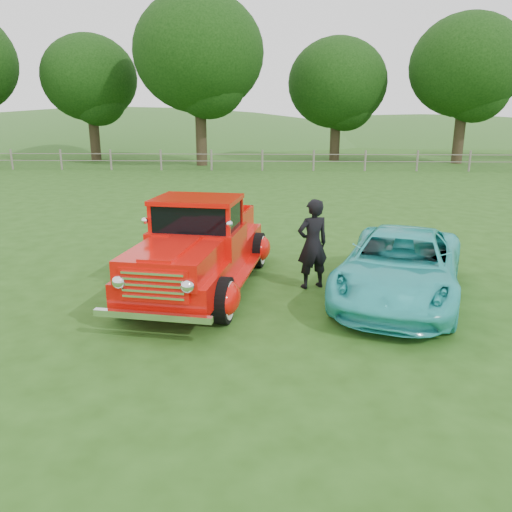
{
  "coord_description": "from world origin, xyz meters",
  "views": [
    {
      "loc": [
        0.75,
        -7.65,
        3.26
      ],
      "look_at": [
        0.42,
        1.2,
        0.72
      ],
      "focal_mm": 35.0,
      "sensor_mm": 36.0,
      "label": 1
    }
  ],
  "objects_px": {
    "tree_near_east": "(337,83)",
    "tree_mid_east": "(467,66)",
    "tree_near_west": "(199,53)",
    "tree_mid_west": "(90,78)",
    "man": "(313,244)",
    "teal_sedan": "(400,266)",
    "red_pickup": "(200,248)"
  },
  "relations": [
    {
      "from": "tree_mid_west",
      "to": "teal_sedan",
      "type": "distance_m",
      "value": 31.25
    },
    {
      "from": "tree_near_east",
      "to": "man",
      "type": "relative_size",
      "value": 4.81
    },
    {
      "from": "tree_near_west",
      "to": "man",
      "type": "bearing_deg",
      "value": -76.85
    },
    {
      "from": "tree_mid_west",
      "to": "tree_mid_east",
      "type": "height_order",
      "value": "tree_mid_east"
    },
    {
      "from": "tree_near_west",
      "to": "man",
      "type": "height_order",
      "value": "tree_near_west"
    },
    {
      "from": "man",
      "to": "tree_mid_west",
      "type": "bearing_deg",
      "value": -85.72
    },
    {
      "from": "tree_near_east",
      "to": "tree_mid_east",
      "type": "height_order",
      "value": "tree_mid_east"
    },
    {
      "from": "tree_near_east",
      "to": "red_pickup",
      "type": "xyz_separation_m",
      "value": [
        -5.66,
        -27.59,
        -4.45
      ]
    },
    {
      "from": "tree_near_east",
      "to": "teal_sedan",
      "type": "height_order",
      "value": "tree_near_east"
    },
    {
      "from": "tree_mid_west",
      "to": "tree_near_east",
      "type": "relative_size",
      "value": 1.02
    },
    {
      "from": "tree_near_west",
      "to": "tree_mid_west",
      "type": "bearing_deg",
      "value": 159.44
    },
    {
      "from": "red_pickup",
      "to": "man",
      "type": "height_order",
      "value": "red_pickup"
    },
    {
      "from": "tree_mid_west",
      "to": "tree_near_east",
      "type": "distance_m",
      "value": 17.03
    },
    {
      "from": "teal_sedan",
      "to": "red_pickup",
      "type": "bearing_deg",
      "value": -166.4
    },
    {
      "from": "tree_near_east",
      "to": "man",
      "type": "xyz_separation_m",
      "value": [
        -3.52,
        -27.46,
        -4.38
      ]
    },
    {
      "from": "red_pickup",
      "to": "man",
      "type": "relative_size",
      "value": 2.99
    },
    {
      "from": "tree_mid_west",
      "to": "tree_mid_east",
      "type": "distance_m",
      "value": 25.03
    },
    {
      "from": "tree_near_east",
      "to": "tree_mid_east",
      "type": "relative_size",
      "value": 0.88
    },
    {
      "from": "tree_near_west",
      "to": "tree_mid_east",
      "type": "distance_m",
      "value": 17.13
    },
    {
      "from": "red_pickup",
      "to": "tree_mid_east",
      "type": "bearing_deg",
      "value": 70.16
    },
    {
      "from": "tree_mid_west",
      "to": "red_pickup",
      "type": "distance_m",
      "value": 29.3
    },
    {
      "from": "tree_mid_east",
      "to": "tree_near_east",
      "type": "bearing_deg",
      "value": 165.96
    },
    {
      "from": "tree_mid_east",
      "to": "man",
      "type": "xyz_separation_m",
      "value": [
        -11.52,
        -25.46,
        -5.31
      ]
    },
    {
      "from": "tree_near_east",
      "to": "teal_sedan",
      "type": "distance_m",
      "value": 28.4
    },
    {
      "from": "tree_mid_west",
      "to": "red_pickup",
      "type": "bearing_deg",
      "value": -66.91
    },
    {
      "from": "tree_mid_west",
      "to": "tree_near_west",
      "type": "height_order",
      "value": "tree_near_west"
    },
    {
      "from": "tree_near_east",
      "to": "man",
      "type": "distance_m",
      "value": 28.03
    },
    {
      "from": "tree_near_east",
      "to": "teal_sedan",
      "type": "bearing_deg",
      "value": -94.03
    },
    {
      "from": "tree_mid_east",
      "to": "tree_mid_west",
      "type": "bearing_deg",
      "value": 177.71
    },
    {
      "from": "red_pickup",
      "to": "teal_sedan",
      "type": "height_order",
      "value": "red_pickup"
    },
    {
      "from": "tree_mid_east",
      "to": "teal_sedan",
      "type": "height_order",
      "value": "tree_mid_east"
    },
    {
      "from": "tree_mid_west",
      "to": "teal_sedan",
      "type": "bearing_deg",
      "value": -60.85
    }
  ]
}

